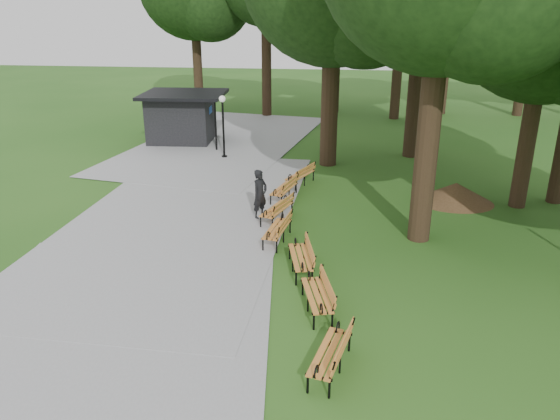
# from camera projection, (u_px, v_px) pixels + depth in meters

# --- Properties ---
(ground) EXTENTS (100.00, 100.00, 0.00)m
(ground) POSITION_uv_depth(u_px,v_px,m) (279.00, 257.00, 16.45)
(ground) COLOR #255317
(ground) RESTS_ON ground
(path) EXTENTS (12.00, 38.00, 0.06)m
(path) POSITION_uv_depth(u_px,v_px,m) (179.00, 215.00, 19.66)
(path) COLOR gray
(path) RESTS_ON ground
(person) EXTENTS (0.71, 0.78, 1.79)m
(person) POSITION_uv_depth(u_px,v_px,m) (260.00, 194.00, 19.12)
(person) COLOR black
(person) RESTS_ON ground
(kiosk) EXTENTS (4.52, 3.98, 2.71)m
(kiosk) POSITION_uv_depth(u_px,v_px,m) (181.00, 117.00, 29.72)
(kiosk) COLOR black
(kiosk) RESTS_ON ground
(lamp_post) EXTENTS (0.32, 0.32, 3.07)m
(lamp_post) POSITION_uv_depth(u_px,v_px,m) (223.00, 113.00, 26.22)
(lamp_post) COLOR black
(lamp_post) RESTS_ON ground
(dirt_mound) EXTENTS (2.46, 2.46, 0.79)m
(dirt_mound) POSITION_uv_depth(u_px,v_px,m) (455.00, 193.00, 20.82)
(dirt_mound) COLOR #47301C
(dirt_mound) RESTS_ON ground
(bench_0) EXTENTS (1.07, 2.00, 0.88)m
(bench_0) POSITION_uv_depth(u_px,v_px,m) (330.00, 353.00, 11.21)
(bench_0) COLOR orange
(bench_0) RESTS_ON ground
(bench_1) EXTENTS (1.08, 2.00, 0.88)m
(bench_1) POSITION_uv_depth(u_px,v_px,m) (317.00, 295.00, 13.42)
(bench_1) COLOR orange
(bench_1) RESTS_ON ground
(bench_2) EXTENTS (1.02, 1.99, 0.88)m
(bench_2) POSITION_uv_depth(u_px,v_px,m) (301.00, 257.00, 15.43)
(bench_2) COLOR orange
(bench_2) RESTS_ON ground
(bench_3) EXTENTS (0.92, 1.98, 0.88)m
(bench_3) POSITION_uv_depth(u_px,v_px,m) (277.00, 229.00, 17.35)
(bench_3) COLOR orange
(bench_3) RESTS_ON ground
(bench_4) EXTENTS (1.20, 2.00, 0.88)m
(bench_4) POSITION_uv_depth(u_px,v_px,m) (277.00, 209.00, 19.03)
(bench_4) COLOR orange
(bench_4) RESTS_ON ground
(bench_5) EXTENTS (1.09, 2.00, 0.88)m
(bench_5) POSITION_uv_depth(u_px,v_px,m) (284.00, 189.00, 21.11)
(bench_5) COLOR orange
(bench_5) RESTS_ON ground
(bench_6) EXTENTS (1.32, 2.00, 0.88)m
(bench_6) POSITION_uv_depth(u_px,v_px,m) (300.00, 175.00, 22.80)
(bench_6) COLOR orange
(bench_6) RESTS_ON ground
(lawn_tree_1) EXTENTS (6.65, 6.65, 10.53)m
(lawn_tree_1) POSITION_uv_depth(u_px,v_px,m) (550.00, 4.00, 18.02)
(lawn_tree_1) COLOR black
(lawn_tree_1) RESTS_ON ground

